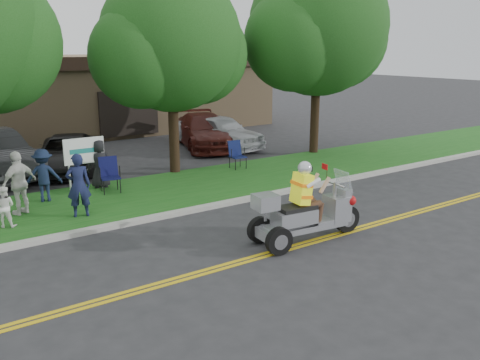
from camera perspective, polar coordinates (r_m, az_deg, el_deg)
ground at (r=12.41m, az=6.16°, el=-6.33°), size 120.00×120.00×0.00m
centerline_near at (r=12.01m, az=7.96°, el=-7.10°), size 60.00×0.10×0.01m
centerline_far at (r=12.12m, az=7.45°, el=-6.87°), size 60.00×0.10×0.01m
curb at (r=14.70m, az=-1.57°, el=-2.62°), size 60.00×0.25×0.12m
grass_verge at (r=16.48m, az=-5.64°, el=-0.78°), size 60.00×4.00×0.10m
commercial_building at (r=29.44m, az=-15.50°, el=9.46°), size 18.00×8.20×4.00m
tree_mid at (r=17.94m, az=-7.65°, el=14.57°), size 5.88×4.80×7.05m
tree_right at (r=21.55m, az=8.81°, el=16.11°), size 6.86×5.60×8.07m
business_sign at (r=16.36m, az=-17.09°, el=2.85°), size 1.25×0.06×1.75m
trike_scooter at (r=11.94m, az=7.27°, el=-3.78°), size 2.96×1.04×1.94m
lawn_chair_a at (r=16.09m, az=-14.47°, el=0.85°), size 0.66×0.68×1.08m
lawn_chair_b at (r=18.69m, az=-0.43°, el=3.08°), size 0.55×0.57×1.00m
spectator_adult_left at (r=13.87m, az=-17.67°, el=-0.56°), size 0.70×0.55×1.69m
spectator_adult_right at (r=14.63m, az=-23.53°, el=-0.30°), size 1.08×0.81×1.71m
spectator_chair_a at (r=15.61m, az=-21.19°, el=0.49°), size 1.11×0.83×1.53m
spectator_chair_b at (r=16.61m, az=-15.48°, el=1.79°), size 0.84×0.64×1.54m
child_right at (r=13.80m, az=-24.94°, el=-2.74°), size 0.63×0.59×1.04m
parked_car_mid at (r=19.66m, az=-18.76°, el=2.82°), size 3.81×5.17×1.31m
parked_car_right at (r=23.10m, az=-3.97°, el=5.50°), size 3.53×5.57×1.50m
parked_car_far_right at (r=22.85m, az=-2.33°, el=5.46°), size 2.71×4.79×1.54m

